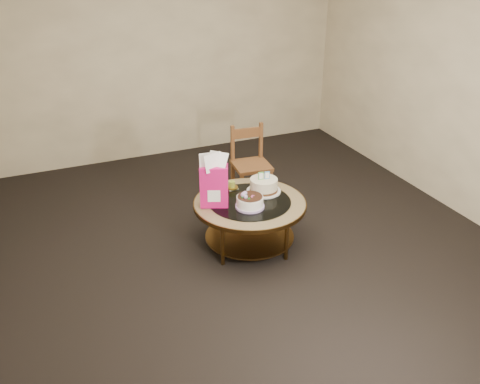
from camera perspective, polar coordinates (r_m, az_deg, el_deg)
name	(u,v)px	position (r m, az deg, el deg)	size (l,w,h in m)	color
ground	(249,244)	(5.02, 1.01, -5.62)	(5.00, 5.00, 0.00)	black
room_walls	(251,82)	(4.40, 1.17, 11.64)	(4.52, 5.02, 2.61)	beige
coffee_table	(250,209)	(4.83, 1.05, -1.82)	(1.02, 1.02, 0.46)	#573A18
decorated_cake	(250,202)	(4.67, 1.04, -1.11)	(0.26, 0.26, 0.15)	#AE91CD
cream_cake	(264,185)	(4.94, 2.55, 0.70)	(0.32, 0.32, 0.20)	silver
gift_bag	(214,180)	(4.63, -2.80, 1.24)	(0.27, 0.24, 0.49)	#CD1373
pillar_candle	(232,186)	(5.01, -0.86, 0.64)	(0.11, 0.11, 0.09)	#DCBD5A
dining_chair	(250,163)	(5.68, 1.12, 3.06)	(0.41, 0.41, 0.81)	brown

